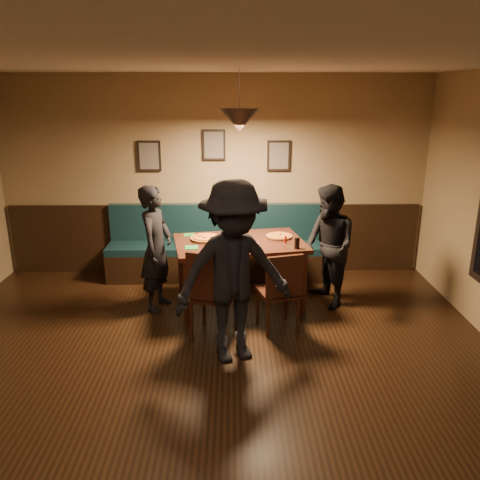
{
  "coord_description": "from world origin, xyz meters",
  "views": [
    {
      "loc": [
        0.26,
        -3.33,
        2.58
      ],
      "look_at": [
        0.34,
        1.93,
        0.95
      ],
      "focal_mm": 36.41,
      "sensor_mm": 36.0,
      "label": 1
    }
  ],
  "objects_px": {
    "booth_bench": "(215,244)",
    "diner_front": "(234,273)",
    "chair_near_left": "(214,292)",
    "tabasco_bottle": "(286,239)",
    "dining_table": "(240,273)",
    "soda_glass": "(297,243)",
    "chair_near_right": "(278,290)",
    "diner_left": "(156,248)",
    "diner_right": "(328,247)"
  },
  "relations": [
    {
      "from": "booth_bench",
      "to": "diner_front",
      "type": "bearing_deg",
      "value": -83.16
    },
    {
      "from": "booth_bench",
      "to": "chair_near_left",
      "type": "bearing_deg",
      "value": -88.34
    },
    {
      "from": "diner_front",
      "to": "tabasco_bottle",
      "type": "relative_size",
      "value": 16.93
    },
    {
      "from": "dining_table",
      "to": "soda_glass",
      "type": "xyz_separation_m",
      "value": [
        0.66,
        -0.28,
        0.48
      ]
    },
    {
      "from": "dining_table",
      "to": "chair_near_right",
      "type": "distance_m",
      "value": 0.77
    },
    {
      "from": "tabasco_bottle",
      "to": "booth_bench",
      "type": "bearing_deg",
      "value": 131.65
    },
    {
      "from": "diner_left",
      "to": "diner_right",
      "type": "height_order",
      "value": "diner_left"
    },
    {
      "from": "chair_near_right",
      "to": "soda_glass",
      "type": "bearing_deg",
      "value": 40.9
    },
    {
      "from": "booth_bench",
      "to": "soda_glass",
      "type": "height_order",
      "value": "booth_bench"
    },
    {
      "from": "booth_bench",
      "to": "tabasco_bottle",
      "type": "xyz_separation_m",
      "value": [
        0.89,
        -1.0,
        0.38
      ]
    },
    {
      "from": "diner_right",
      "to": "diner_front",
      "type": "distance_m",
      "value": 1.71
    },
    {
      "from": "dining_table",
      "to": "tabasco_bottle",
      "type": "xyz_separation_m",
      "value": [
        0.55,
        -0.07,
        0.46
      ]
    },
    {
      "from": "booth_bench",
      "to": "diner_right",
      "type": "relative_size",
      "value": 1.99
    },
    {
      "from": "chair_near_left",
      "to": "diner_front",
      "type": "bearing_deg",
      "value": -48.5
    },
    {
      "from": "diner_front",
      "to": "soda_glass",
      "type": "relative_size",
      "value": 13.36
    },
    {
      "from": "chair_near_left",
      "to": "dining_table",
      "type": "bearing_deg",
      "value": 87.39
    },
    {
      "from": "chair_near_right",
      "to": "tabasco_bottle",
      "type": "bearing_deg",
      "value": 61.31
    },
    {
      "from": "dining_table",
      "to": "soda_glass",
      "type": "distance_m",
      "value": 0.86
    },
    {
      "from": "chair_near_left",
      "to": "tabasco_bottle",
      "type": "height_order",
      "value": "chair_near_left"
    },
    {
      "from": "chair_near_right",
      "to": "tabasco_bottle",
      "type": "distance_m",
      "value": 0.72
    },
    {
      "from": "diner_left",
      "to": "diner_right",
      "type": "xyz_separation_m",
      "value": [
        2.08,
        0.05,
        -0.01
      ]
    },
    {
      "from": "diner_front",
      "to": "soda_glass",
      "type": "xyz_separation_m",
      "value": [
        0.73,
        0.99,
        -0.01
      ]
    },
    {
      "from": "diner_left",
      "to": "diner_front",
      "type": "height_order",
      "value": "diner_front"
    },
    {
      "from": "diner_left",
      "to": "diner_right",
      "type": "bearing_deg",
      "value": -74.77
    },
    {
      "from": "soda_glass",
      "to": "booth_bench",
      "type": "bearing_deg",
      "value": 129.57
    },
    {
      "from": "diner_left",
      "to": "chair_near_left",
      "type": "bearing_deg",
      "value": -122.02
    },
    {
      "from": "soda_glass",
      "to": "diner_right",
      "type": "bearing_deg",
      "value": 32.46
    },
    {
      "from": "chair_near_right",
      "to": "tabasco_bottle",
      "type": "height_order",
      "value": "tabasco_bottle"
    },
    {
      "from": "diner_left",
      "to": "soda_glass",
      "type": "bearing_deg",
      "value": -83.64
    },
    {
      "from": "soda_glass",
      "to": "chair_near_right",
      "type": "bearing_deg",
      "value": -123.72
    },
    {
      "from": "booth_bench",
      "to": "chair_near_right",
      "type": "relative_size",
      "value": 3.25
    },
    {
      "from": "dining_table",
      "to": "tabasco_bottle",
      "type": "bearing_deg",
      "value": -17.63
    },
    {
      "from": "diner_front",
      "to": "diner_right",
      "type": "bearing_deg",
      "value": 28.41
    },
    {
      "from": "diner_right",
      "to": "soda_glass",
      "type": "xyz_separation_m",
      "value": [
        -0.42,
        -0.27,
        0.14
      ]
    },
    {
      "from": "booth_bench",
      "to": "diner_front",
      "type": "height_order",
      "value": "diner_front"
    },
    {
      "from": "booth_bench",
      "to": "chair_near_right",
      "type": "height_order",
      "value": "booth_bench"
    },
    {
      "from": "chair_near_left",
      "to": "diner_front",
      "type": "distance_m",
      "value": 0.65
    },
    {
      "from": "booth_bench",
      "to": "diner_left",
      "type": "height_order",
      "value": "diner_left"
    },
    {
      "from": "tabasco_bottle",
      "to": "chair_near_left",
      "type": "bearing_deg",
      "value": -139.1
    },
    {
      "from": "dining_table",
      "to": "chair_near_left",
      "type": "bearing_deg",
      "value": -119.79
    },
    {
      "from": "diner_front",
      "to": "chair_near_right",
      "type": "bearing_deg",
      "value": 32.87
    },
    {
      "from": "chair_near_right",
      "to": "diner_front",
      "type": "xyz_separation_m",
      "value": [
        -0.49,
        -0.62,
        0.44
      ]
    },
    {
      "from": "diner_front",
      "to": "chair_near_left",
      "type": "bearing_deg",
      "value": 95.31
    },
    {
      "from": "dining_table",
      "to": "soda_glass",
      "type": "bearing_deg",
      "value": -33.12
    },
    {
      "from": "diner_left",
      "to": "tabasco_bottle",
      "type": "relative_size",
      "value": 14.32
    },
    {
      "from": "dining_table",
      "to": "chair_near_right",
      "type": "height_order",
      "value": "chair_near_right"
    },
    {
      "from": "soda_glass",
      "to": "tabasco_bottle",
      "type": "height_order",
      "value": "soda_glass"
    },
    {
      "from": "dining_table",
      "to": "chair_near_left",
      "type": "height_order",
      "value": "chair_near_left"
    },
    {
      "from": "chair_near_right",
      "to": "soda_glass",
      "type": "distance_m",
      "value": 0.62
    },
    {
      "from": "dining_table",
      "to": "diner_right",
      "type": "bearing_deg",
      "value": -10.67
    }
  ]
}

